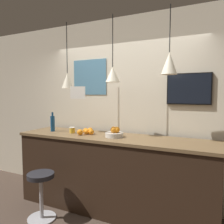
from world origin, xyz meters
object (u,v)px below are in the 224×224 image
Objects in this scene: fruit_bowl at (115,133)px; spread_jar at (72,130)px; mounted_tv at (189,89)px; juice_bottle at (53,123)px; bar_stool at (41,188)px.

spread_jar is (-0.72, 0.00, -0.02)m from fruit_bowl.
fruit_bowl is 0.72m from spread_jar.
mounted_tv reaches higher than fruit_bowl.
juice_bottle is at bearing 180.00° from spread_jar.
juice_bottle is 3.40× the size of spread_jar.
spread_jar is (0.39, 0.00, -0.09)m from juice_bottle.
juice_bottle is 0.53× the size of mounted_tv.
spread_jar is (0.09, 0.60, 0.70)m from bar_stool.
fruit_bowl reaches higher than spread_jar.
mounted_tv is (1.65, 0.44, 0.63)m from spread_jar.
fruit_bowl is (0.82, 0.60, 0.72)m from bar_stool.
spread_jar is at bearing -165.22° from mounted_tv.
mounted_tv is (0.93, 0.44, 0.61)m from fruit_bowl.
juice_bottle is 2.16m from mounted_tv.
bar_stool is 2.51× the size of fruit_bowl.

